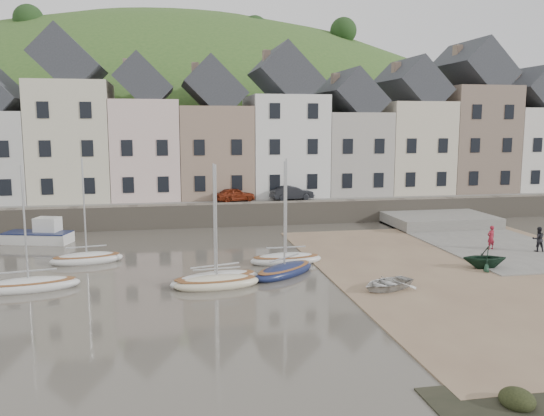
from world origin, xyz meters
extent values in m
plane|color=#433F35|center=(0.00, 0.00, 0.00)|extent=(160.00, 160.00, 0.00)
cube|color=#335421|center=(0.00, 32.00, 0.75)|extent=(90.00, 30.00, 1.50)
cube|color=slate|center=(0.00, 20.50, 1.55)|extent=(70.00, 7.00, 0.10)
cube|color=slate|center=(0.00, 17.00, 0.90)|extent=(70.00, 1.20, 1.80)
cube|color=#7B614A|center=(11.00, 0.00, 0.03)|extent=(18.00, 26.00, 0.06)
cube|color=slate|center=(15.00, 8.00, 0.06)|extent=(8.00, 18.00, 0.12)
ellipsoid|color=#335421|center=(-5.00, 60.00, -18.00)|extent=(134.40, 84.00, 84.00)
cylinder|color=#382619|center=(-22.00, 48.00, 18.00)|extent=(0.50, 0.50, 3.00)
sphere|color=#213D19|center=(-22.00, 48.00, 20.50)|extent=(3.60, 3.60, 3.60)
cylinder|color=#382619|center=(-8.00, 52.00, 18.00)|extent=(0.50, 0.50, 3.00)
sphere|color=#213D19|center=(-8.00, 52.00, 20.50)|extent=(3.60, 3.60, 3.60)
cylinder|color=#382619|center=(6.00, 50.00, 18.00)|extent=(0.50, 0.50, 3.00)
sphere|color=#213D19|center=(6.00, 50.00, 20.50)|extent=(3.60, 3.60, 3.60)
cylinder|color=#382619|center=(18.00, 49.00, 18.00)|extent=(0.50, 0.50, 3.00)
sphere|color=#213D19|center=(18.00, 49.00, 20.50)|extent=(3.60, 3.60, 3.60)
cube|color=beige|center=(-13.90, 24.00, 6.50)|extent=(6.40, 8.00, 10.00)
cube|color=gray|center=(-15.50, 24.00, 14.73)|extent=(0.60, 0.90, 1.40)
cube|color=beige|center=(-7.85, 24.00, 5.75)|extent=(5.60, 8.00, 8.50)
cube|color=gray|center=(-9.25, 24.00, 12.82)|extent=(0.60, 0.90, 1.40)
cube|color=#8A715F|center=(-1.90, 24.00, 5.50)|extent=(6.20, 8.00, 8.00)
cube|color=gray|center=(-3.45, 24.00, 12.62)|extent=(0.60, 0.90, 1.40)
cube|color=silver|center=(4.55, 24.00, 6.00)|extent=(6.60, 8.00, 9.00)
cube|color=gray|center=(2.90, 24.00, 13.83)|extent=(0.60, 0.90, 1.40)
cube|color=#A6A198|center=(10.80, 24.00, 5.25)|extent=(5.80, 8.00, 7.50)
cube|color=gray|center=(9.35, 24.00, 11.92)|extent=(0.60, 0.90, 1.40)
cube|color=beige|center=(16.75, 24.00, 5.75)|extent=(6.00, 8.00, 8.50)
cube|color=gray|center=(15.25, 24.00, 13.02)|extent=(0.60, 0.90, 1.40)
cube|color=#796557|center=(23.00, 24.00, 6.50)|extent=(6.40, 8.00, 10.00)
cube|color=gray|center=(21.40, 24.00, 14.73)|extent=(0.60, 0.90, 1.40)
cube|color=silver|center=(29.15, 24.00, 5.50)|extent=(5.80, 8.00, 8.00)
cube|color=gray|center=(27.70, 24.00, 12.42)|extent=(0.60, 0.90, 1.40)
ellipsoid|color=silver|center=(-10.92, 6.52, 0.20)|extent=(4.32, 2.21, 0.84)
ellipsoid|color=brown|center=(-10.92, 6.52, 0.42)|extent=(3.97, 2.02, 0.20)
cylinder|color=#B2B5B7|center=(-10.92, 6.52, 3.30)|extent=(0.10, 0.10, 5.60)
cylinder|color=#B2B5B7|center=(-10.92, 6.52, 0.95)|extent=(2.25, 0.48, 0.08)
ellipsoid|color=silver|center=(-12.98, 1.30, 0.20)|extent=(5.00, 2.31, 0.84)
ellipsoid|color=brown|center=(-12.98, 1.30, 0.42)|extent=(4.60, 2.10, 0.20)
cylinder|color=#B2B5B7|center=(-12.98, 1.30, 3.30)|extent=(0.10, 0.10, 5.60)
cylinder|color=#B2B5B7|center=(-12.98, 1.30, 0.95)|extent=(2.62, 0.54, 0.08)
ellipsoid|color=beige|center=(-3.91, 0.05, 0.20)|extent=(4.44, 1.95, 0.84)
ellipsoid|color=brown|center=(-3.91, 0.05, 0.42)|extent=(4.09, 1.77, 0.20)
cylinder|color=#B2B5B7|center=(-3.91, 0.05, 3.30)|extent=(0.10, 0.10, 5.60)
cylinder|color=#B2B5B7|center=(-3.91, 0.05, 0.95)|extent=(2.36, 0.33, 0.08)
ellipsoid|color=silver|center=(0.49, 4.19, 0.20)|extent=(4.29, 1.62, 0.84)
ellipsoid|color=brown|center=(0.49, 4.19, 0.42)|extent=(3.95, 1.47, 0.20)
cylinder|color=#B2B5B7|center=(0.49, 4.19, 3.30)|extent=(0.10, 0.10, 5.60)
cylinder|color=#B2B5B7|center=(0.49, 4.19, 0.95)|extent=(2.34, 0.15, 0.08)
ellipsoid|color=silver|center=(-3.94, 0.70, 0.20)|extent=(4.96, 2.71, 0.84)
ellipsoid|color=brown|center=(-3.94, 0.70, 0.42)|extent=(4.56, 2.47, 0.20)
cylinder|color=#B2B5B7|center=(-3.94, 0.70, 3.30)|extent=(0.10, 0.10, 5.60)
cylinder|color=#B2B5B7|center=(-3.94, 0.70, 0.95)|extent=(2.53, 0.77, 0.08)
ellipsoid|color=#151E44|center=(-0.15, 1.66, 0.20)|extent=(4.35, 3.93, 0.84)
ellipsoid|color=brown|center=(-0.15, 1.66, 0.42)|extent=(3.99, 3.60, 0.20)
cylinder|color=#B2B5B7|center=(-0.15, 1.66, 3.30)|extent=(0.10, 0.10, 5.60)
cylinder|color=#B2B5B7|center=(-0.15, 1.66, 0.95)|extent=(1.92, 1.58, 0.08)
cube|color=silver|center=(-14.93, 12.89, 0.35)|extent=(4.78, 2.92, 0.70)
cube|color=#151E44|center=(-14.93, 12.89, 0.72)|extent=(4.71, 2.95, 0.08)
cube|color=silver|center=(-14.28, 13.08, 1.20)|extent=(1.85, 1.60, 1.00)
imported|color=beige|center=(4.17, -2.03, 0.36)|extent=(3.48, 3.06, 0.60)
imported|color=#153120|center=(11.04, 0.77, 0.69)|extent=(2.72, 2.46, 1.25)
imported|color=maroon|center=(13.97, 4.90, 0.88)|extent=(0.62, 0.48, 1.52)
imported|color=black|center=(16.52, 3.78, 0.90)|extent=(0.86, 0.73, 1.55)
imported|color=maroon|center=(-0.61, 19.50, 2.17)|extent=(3.60, 2.16, 1.15)
imported|color=black|center=(4.29, 19.50, 2.20)|extent=(3.84, 1.94, 1.21)
ellipsoid|color=black|center=(3.46, -13.52, 0.20)|extent=(1.00, 1.10, 0.65)
camera|label=1|loc=(-6.29, -27.18, 8.04)|focal=37.41mm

